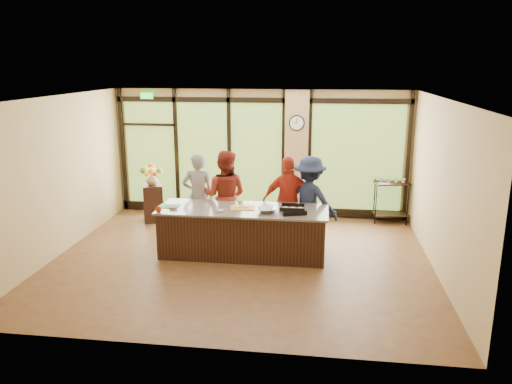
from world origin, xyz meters
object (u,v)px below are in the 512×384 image
(flower_stand, at_px, (153,203))
(bar_cart, at_px, (391,196))
(cook_left, at_px, (198,196))
(island_base, at_px, (243,233))
(cook_right, at_px, (310,201))
(roasting_pan, at_px, (293,211))

(flower_stand, bearing_deg, bar_cart, -14.84)
(cook_left, bearing_deg, island_base, 127.31)
(cook_left, relative_size, bar_cart, 1.73)
(cook_right, bearing_deg, cook_left, 21.86)
(cook_left, relative_size, flower_stand, 2.10)
(flower_stand, bearing_deg, roasting_pan, -52.25)
(island_base, bearing_deg, cook_left, 141.43)
(cook_left, distance_m, flower_stand, 1.69)
(cook_right, bearing_deg, bar_cart, -113.33)
(cook_left, xyz_separation_m, flower_stand, (-1.32, 0.94, -0.47))
(flower_stand, relative_size, bar_cart, 0.83)
(bar_cart, bearing_deg, flower_stand, 175.64)
(island_base, distance_m, cook_right, 1.53)
(cook_right, distance_m, roasting_pan, 1.00)
(roasting_pan, xyz_separation_m, bar_cart, (2.10, 2.63, -0.33))
(roasting_pan, xyz_separation_m, flower_stand, (-3.35, 1.98, -0.53))
(flower_stand, bearing_deg, cook_right, -37.39)
(cook_right, distance_m, flower_stand, 3.80)
(roasting_pan, distance_m, bar_cart, 3.38)
(island_base, height_order, bar_cart, bar_cart)
(cook_right, relative_size, roasting_pan, 4.09)
(cook_left, height_order, bar_cart, cook_left)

